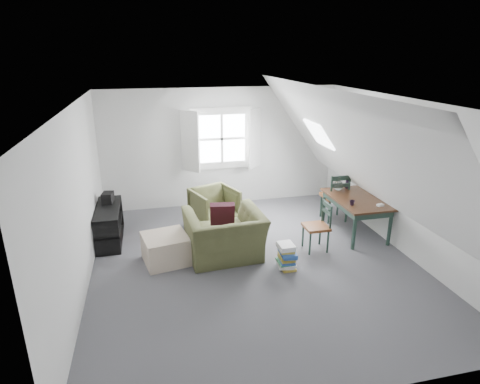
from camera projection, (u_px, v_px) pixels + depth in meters
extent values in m
plane|color=#4C4C51|center=(254.00, 262.00, 6.39)|extent=(5.50, 5.50, 0.00)
plane|color=white|center=(257.00, 103.00, 5.56)|extent=(5.50, 5.50, 0.00)
plane|color=silver|center=(222.00, 148.00, 8.50)|extent=(5.00, 0.00, 5.00)
plane|color=silver|center=(339.00, 288.00, 3.45)|extent=(5.00, 0.00, 5.00)
plane|color=silver|center=(78.00, 202.00, 5.44)|extent=(0.00, 5.50, 5.50)
plane|color=silver|center=(404.00, 177.00, 6.51)|extent=(0.00, 5.50, 5.50)
plane|color=white|center=(147.00, 160.00, 5.47)|extent=(3.19, 5.50, 4.48)
plane|color=white|center=(353.00, 148.00, 6.14)|extent=(3.19, 5.50, 4.48)
cube|color=white|center=(222.00, 139.00, 8.42)|extent=(1.30, 0.04, 1.30)
cube|color=white|center=(190.00, 142.00, 8.13)|extent=(0.35, 0.35, 1.25)
cube|color=white|center=(255.00, 139.00, 8.42)|extent=(0.35, 0.35, 1.25)
cube|color=white|center=(222.00, 139.00, 8.41)|extent=(1.00, 0.02, 1.00)
cube|color=white|center=(222.00, 139.00, 8.39)|extent=(1.08, 0.04, 0.05)
cube|color=white|center=(222.00, 139.00, 8.39)|extent=(0.05, 0.04, 1.08)
cube|color=white|center=(319.00, 134.00, 7.34)|extent=(0.35, 0.75, 0.47)
imported|color=#464A27|center=(225.00, 257.00, 6.56)|extent=(1.26, 1.12, 0.78)
imported|color=#464A27|center=(215.00, 224.00, 7.81)|extent=(1.00, 1.01, 0.73)
cube|color=#360E1A|center=(222.00, 214.00, 6.46)|extent=(0.42, 0.28, 0.41)
cube|color=#C2AF98|center=(166.00, 249.00, 6.36)|extent=(0.79, 0.79, 0.45)
cube|color=#321A0D|center=(356.00, 199.00, 7.23)|extent=(0.81, 1.36, 0.04)
cube|color=#1F352C|center=(356.00, 203.00, 7.26)|extent=(0.72, 1.27, 0.11)
cylinder|color=#1F352C|center=(354.00, 232.00, 6.72)|extent=(0.06, 0.06, 0.64)
cylinder|color=#1F352C|center=(390.00, 228.00, 6.86)|extent=(0.06, 0.06, 0.64)
cylinder|color=#1F352C|center=(324.00, 206.00, 7.83)|extent=(0.06, 0.06, 0.64)
cylinder|color=#1F352C|center=(355.00, 203.00, 7.97)|extent=(0.06, 0.06, 0.64)
sphere|color=silver|center=(338.00, 185.00, 7.57)|extent=(0.19, 0.19, 0.19)
cylinder|color=silver|center=(339.00, 179.00, 7.53)|extent=(0.06, 0.06, 0.11)
cylinder|color=black|center=(348.00, 182.00, 7.71)|extent=(0.09, 0.09, 0.27)
cylinder|color=#3F2D1E|center=(349.00, 167.00, 7.61)|extent=(0.03, 0.06, 0.49)
cylinder|color=#3F2D1E|center=(350.00, 166.00, 7.62)|extent=(0.05, 0.07, 0.48)
cylinder|color=#3F2D1E|center=(349.00, 167.00, 7.60)|extent=(0.06, 0.08, 0.48)
imported|color=black|center=(352.00, 205.00, 6.90)|extent=(0.10, 0.10, 0.09)
cube|color=white|center=(380.00, 205.00, 6.85)|extent=(0.12, 0.09, 0.04)
cube|color=brown|center=(334.00, 196.00, 7.88)|extent=(0.46, 0.46, 0.05)
cylinder|color=#1F352C|center=(338.00, 204.00, 8.17)|extent=(0.04, 0.04, 0.47)
cylinder|color=#1F352C|center=(346.00, 211.00, 7.83)|extent=(0.04, 0.04, 0.47)
cylinder|color=#1F352C|center=(321.00, 206.00, 8.09)|extent=(0.04, 0.04, 0.47)
cylinder|color=#1F352C|center=(329.00, 213.00, 7.75)|extent=(0.04, 0.04, 0.47)
cylinder|color=#1F352C|center=(349.00, 187.00, 7.65)|extent=(0.04, 0.04, 0.49)
cylinder|color=#1F352C|center=(331.00, 189.00, 7.57)|extent=(0.04, 0.04, 0.49)
cube|color=#1F352C|center=(341.00, 178.00, 7.54)|extent=(0.37, 0.03, 0.09)
cube|color=#1F352C|center=(341.00, 185.00, 7.59)|extent=(0.37, 0.03, 0.07)
cube|color=brown|center=(316.00, 227.00, 6.68)|extent=(0.39, 0.39, 0.05)
cylinder|color=#1F352C|center=(303.00, 236.00, 6.86)|extent=(0.03, 0.03, 0.40)
cylinder|color=#1F352C|center=(320.00, 234.00, 6.93)|extent=(0.03, 0.03, 0.40)
cylinder|color=#1F352C|center=(310.00, 244.00, 6.57)|extent=(0.03, 0.03, 0.40)
cylinder|color=#1F352C|center=(328.00, 242.00, 6.64)|extent=(0.03, 0.03, 0.40)
cylinder|color=#1F352C|center=(323.00, 211.00, 6.79)|extent=(0.03, 0.03, 0.42)
cylinder|color=#1F352C|center=(331.00, 218.00, 6.50)|extent=(0.03, 0.03, 0.42)
cube|color=#1F352C|center=(327.00, 205.00, 6.59)|extent=(0.03, 0.32, 0.07)
cube|color=#1F352C|center=(327.00, 212.00, 6.63)|extent=(0.03, 0.32, 0.06)
cube|color=black|center=(111.00, 239.00, 7.14)|extent=(0.41, 1.22, 0.03)
cube|color=black|center=(109.00, 224.00, 7.05)|extent=(0.41, 1.22, 0.03)
cube|color=black|center=(107.00, 208.00, 6.95)|extent=(0.41, 1.22, 0.03)
cube|color=black|center=(107.00, 239.00, 6.50)|extent=(0.41, 0.03, 0.61)
cube|color=black|center=(112.00, 212.00, 7.60)|extent=(0.41, 0.03, 0.61)
cube|color=#264C99|center=(109.00, 242.00, 6.78)|extent=(0.18, 0.20, 0.22)
cube|color=red|center=(111.00, 231.00, 7.20)|extent=(0.18, 0.24, 0.22)
cube|color=white|center=(108.00, 222.00, 6.82)|extent=(0.18, 0.22, 0.20)
cube|color=black|center=(108.00, 198.00, 7.14)|extent=(0.22, 0.27, 0.20)
cube|color=#B29933|center=(287.00, 267.00, 6.22)|extent=(0.21, 0.28, 0.03)
cube|color=white|center=(285.00, 265.00, 6.22)|extent=(0.27, 0.31, 0.03)
cube|color=white|center=(288.00, 263.00, 6.19)|extent=(0.23, 0.30, 0.04)
cube|color=#337F4C|center=(285.00, 261.00, 6.18)|extent=(0.23, 0.29, 0.03)
cube|color=#264C99|center=(287.00, 260.00, 6.15)|extent=(0.25, 0.32, 0.03)
cube|color=#B29933|center=(286.00, 258.00, 6.17)|extent=(0.22, 0.28, 0.03)
cube|color=#B29933|center=(286.00, 256.00, 6.17)|extent=(0.25, 0.31, 0.04)
cube|color=#264C99|center=(289.00, 255.00, 6.13)|extent=(0.25, 0.32, 0.04)
cube|color=#264C99|center=(288.00, 253.00, 6.11)|extent=(0.25, 0.31, 0.03)
cube|color=#B29933|center=(286.00, 249.00, 6.15)|extent=(0.23, 0.29, 0.04)
cube|color=white|center=(286.00, 247.00, 6.12)|extent=(0.23, 0.27, 0.04)
cube|color=white|center=(286.00, 245.00, 6.12)|extent=(0.23, 0.28, 0.03)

